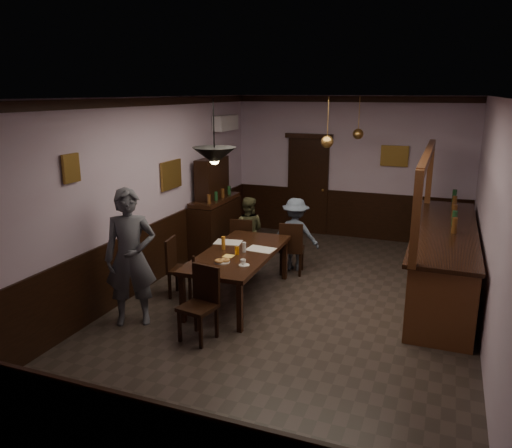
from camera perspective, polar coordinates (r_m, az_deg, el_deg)
The scene contains 31 objects.
room at distance 6.99m, azimuth 4.62°, elevation 1.84°, with size 5.01×8.01×3.01m.
dining_table at distance 7.51m, azimuth -1.98°, elevation -3.66°, with size 1.04×2.22×0.75m.
chair_far_left at distance 8.85m, azimuth -1.55°, elevation -1.97°, with size 0.46×0.46×0.92m.
chair_far_right at distance 8.57m, azimuth 4.08°, elevation -2.54°, with size 0.46×0.46×0.93m.
chair_near at distance 6.43m, azimuth -6.26°, elevation -8.58°, with size 0.48×0.48×0.95m.
chair_side at distance 7.77m, azimuth -8.92°, elevation -4.61°, with size 0.46×0.46×0.92m.
person_standing at distance 6.86m, azimuth -14.14°, elevation -3.74°, with size 0.68×0.45×1.87m, color #4D4F58.
person_seated_left at distance 9.06m, azimuth -0.97°, elevation -0.76°, with size 0.61×0.47×1.25m, color #444329.
person_seated_right at distance 8.79m, azimuth 4.52°, elevation -1.18°, with size 0.83×0.48×1.29m, color #4C596C.
newspaper_left at distance 7.94m, azimuth -3.20°, elevation -2.09°, with size 0.42×0.30×0.01m, color silver.
newspaper_right at distance 7.58m, azimuth 0.55°, elevation -2.90°, with size 0.42×0.30×0.01m, color silver.
napkin at distance 7.30m, azimuth -3.15°, elevation -3.67°, with size 0.15×0.15×0.00m, color #FFCF5D.
saucer at distance 6.91m, azimuth -1.36°, elevation -4.71°, with size 0.15×0.15×0.01m, color white.
coffee_cup at distance 6.90m, azimuth -1.47°, elevation -4.35°, with size 0.08×0.08×0.07m, color white.
pastry_plate at distance 7.05m, azimuth -3.86°, elevation -4.32°, with size 0.22×0.22×0.01m, color white.
pastry_ring_a at distance 7.00m, azimuth -4.23°, elevation -4.23°, with size 0.13×0.13×0.04m, color #C68C47.
pastry_ring_b at distance 7.03m, azimuth -3.52°, elevation -4.12°, with size 0.13×0.13×0.04m, color #C68C47.
soda_can at distance 7.35m, azimuth -2.20°, elevation -3.05°, with size 0.07×0.07×0.12m, color orange.
beer_glass at distance 7.59m, azimuth -3.75°, elevation -2.17°, with size 0.06×0.06×0.20m, color #BF721E.
water_glass at distance 7.45m, azimuth -1.37°, elevation -2.66°, with size 0.06×0.06×0.15m, color silver.
pepper_mill at distance 6.93m, azimuth -7.14°, elevation -4.20°, with size 0.04×0.04×0.14m, color black.
sideboard at distance 9.72m, azimuth -4.74°, elevation 0.99°, with size 0.50×1.40×1.85m.
bar_counter at distance 8.29m, azimuth 20.60°, elevation -3.69°, with size 0.92×3.96×2.22m.
door_back at distance 11.05m, azimuth 5.94°, elevation 4.29°, with size 0.90×0.06×2.10m, color black.
ac_unit at distance 10.39m, azimuth -3.48°, elevation 11.45°, with size 0.20×0.85×0.30m.
picture_left_small at distance 6.66m, azimuth -20.39°, elevation 5.99°, with size 0.04×0.28×0.36m.
picture_left_large at distance 8.65m, azimuth -9.67°, elevation 5.57°, with size 0.04×0.62×0.48m.
picture_back at distance 10.62m, azimuth 15.55°, elevation 7.50°, with size 0.55×0.04×0.42m.
pendant_iron at distance 6.43m, azimuth -4.78°, elevation 7.75°, with size 0.56×0.56×0.83m.
pendant_brass_mid at distance 8.11m, azimuth 8.13°, elevation 9.27°, with size 0.20×0.20×0.81m.
pendant_brass_far at distance 9.71m, azimuth 11.59°, elevation 10.04°, with size 0.20×0.20×0.81m.
Camera 1 is at (1.91, -6.54, 3.08)m, focal length 35.00 mm.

